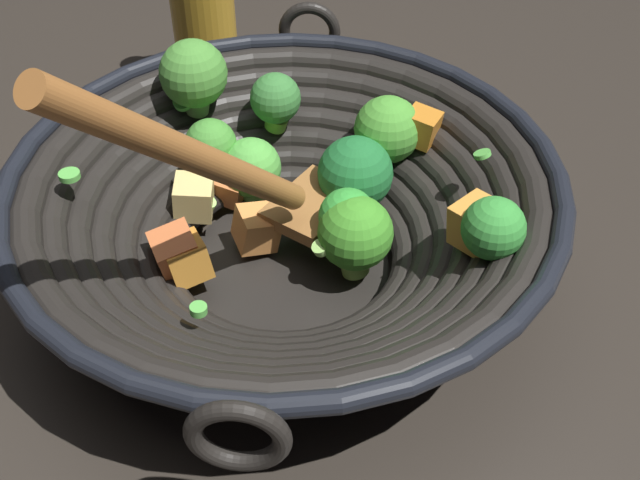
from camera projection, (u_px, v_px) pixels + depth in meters
name	position (u px, v px, depth m)	size (l,w,h in m)	color
ground_plane	(288.00, 273.00, 0.59)	(4.00, 4.00, 0.00)	#28231E
wok	(287.00, 207.00, 0.55)	(0.39, 0.39, 0.25)	black
cooking_oil_bottle	(203.00, 15.00, 0.73)	(0.06, 0.06, 0.19)	#AD7F23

